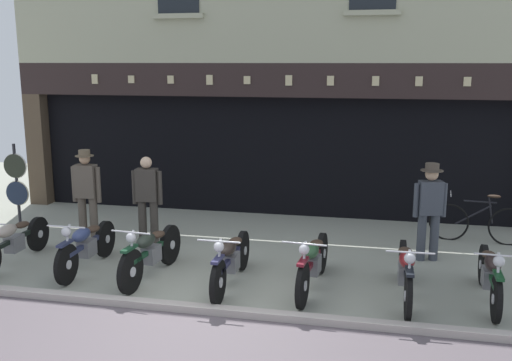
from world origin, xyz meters
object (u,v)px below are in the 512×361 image
motorcycle_center_left (151,252)px  motorcycle_center (231,259)px  motorcycle_center_right (313,262)px  salesman_left (87,192)px  shopkeeper_center (147,197)px  motorcycle_far_right (490,274)px  leaning_bicycle (479,223)px  motorcycle_far_left (13,241)px  advert_board_near (376,146)px  motorcycle_right (406,271)px  advert_board_far (438,144)px  salesman_right (430,207)px  tyre_sign_pole (16,180)px  motorcycle_left (86,245)px

motorcycle_center_left → motorcycle_center: motorcycle_center_left is taller
motorcycle_center_right → salesman_left: salesman_left is taller
shopkeeper_center → motorcycle_center: bearing=136.7°
motorcycle_far_right → leaning_bicycle: size_ratio=1.11×
motorcycle_far_left → shopkeeper_center: shopkeeper_center is taller
leaning_bicycle → motorcycle_far_left: bearing=116.1°
motorcycle_far_left → advert_board_near: size_ratio=1.93×
motorcycle_right → advert_board_far: 4.52m
motorcycle_far_left → advert_board_near: (5.83, 4.16, 1.16)m
leaning_bicycle → motorcycle_right: bearing=159.9°
motorcycle_center_left → salesman_right: salesman_right is taller
motorcycle_center → motorcycle_center_right: bearing=-173.9°
motorcycle_right → salesman_left: bearing=-15.1°
motorcycle_center_left → advert_board_near: 5.54m
salesman_right → advert_board_near: (-0.94, 2.51, 0.63)m
motorcycle_center_right → advert_board_far: 4.86m
motorcycle_center_left → motorcycle_center_right: size_ratio=0.96×
motorcycle_far_left → leaning_bicycle: bearing=-161.3°
leaning_bicycle → advert_board_far: bearing=34.0°
motorcycle_center_right → motorcycle_far_right: size_ratio=1.06×
motorcycle_center_right → salesman_right: bearing=-131.1°
shopkeeper_center → advert_board_near: size_ratio=1.57×
motorcycle_far_right → salesman_left: bearing=-8.3°
motorcycle_center → advert_board_far: 5.58m
motorcycle_far_left → tyre_sign_pole: bearing=-59.4°
motorcycle_right → tyre_sign_pole: size_ratio=1.19×
motorcycle_center_right → tyre_sign_pole: size_ratio=1.21×
motorcycle_far_left → motorcycle_left: 1.31m
motorcycle_far_right → motorcycle_left: bearing=2.6°
motorcycle_far_right → advert_board_far: (-0.39, 4.15, 1.24)m
tyre_sign_pole → motorcycle_center_left: bearing=-29.9°
motorcycle_center → motorcycle_center_right: 1.22m
shopkeeper_center → tyre_sign_pole: tyre_sign_pole is taller
tyre_sign_pole → advert_board_near: size_ratio=1.62×
motorcycle_far_left → motorcycle_center_left: 2.48m
shopkeeper_center → motorcycle_far_right: bearing=161.4°
motorcycle_far_left → motorcycle_center_right: 5.00m
motorcycle_center_right → tyre_sign_pole: (-6.30, 2.12, 0.53)m
shopkeeper_center → advert_board_near: (4.01, 2.76, 0.66)m
motorcycle_left → motorcycle_right: motorcycle_right is taller
motorcycle_center_right → advert_board_far: size_ratio=2.06×
motorcycle_far_left → advert_board_far: bearing=-151.1°
motorcycle_far_left → advert_board_far: size_ratio=2.03×
advert_board_far → leaning_bicycle: advert_board_far is taller
motorcycle_center_left → motorcycle_right: bearing=-174.9°
salesman_left → advert_board_far: (6.43, 2.84, 0.68)m
motorcycle_right → motorcycle_center_right: bearing=-3.9°
tyre_sign_pole → motorcycle_center: bearing=-23.7°
advert_board_near → motorcycle_right: bearing=-83.4°
motorcycle_center_left → motorcycle_far_right: (5.00, 0.11, -0.02)m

